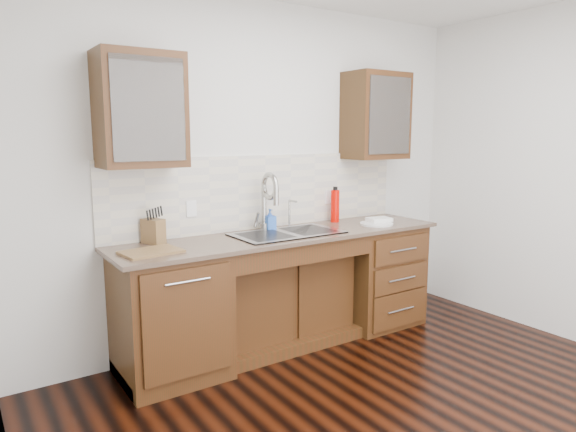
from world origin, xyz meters
TOP-DOWN VIEW (x-y plane):
  - wall_back at (0.00, 1.80)m, footprint 4.00×0.10m
  - base_cabinet_left at (-0.95, 1.44)m, footprint 0.70×0.62m
  - base_cabinet_center at (0.00, 1.53)m, footprint 1.20×0.44m
  - base_cabinet_right at (0.95, 1.44)m, footprint 0.70×0.62m
  - countertop at (0.00, 1.43)m, footprint 2.70×0.65m
  - backsplash at (0.00, 1.74)m, footprint 2.70×0.02m
  - sink at (0.00, 1.41)m, footprint 0.84×0.46m
  - faucet at (-0.07, 1.64)m, footprint 0.04×0.04m
  - filter_tap at (0.18, 1.65)m, footprint 0.02×0.02m
  - upper_cabinet_left at (-1.05, 1.58)m, footprint 0.55×0.34m
  - upper_cabinet_right at (1.05, 1.58)m, footprint 0.55×0.34m
  - outlet_left at (-0.65, 1.73)m, footprint 0.08×0.01m
  - outlet_right at (0.65, 1.73)m, footprint 0.08×0.01m
  - soap_bottle at (-0.03, 1.61)m, footprint 0.08×0.08m
  - water_bottle at (0.65, 1.63)m, footprint 0.09×0.09m
  - plate at (0.85, 1.32)m, footprint 0.34×0.34m
  - dish_towel at (0.93, 1.37)m, footprint 0.22×0.18m
  - knife_block at (-0.97, 1.65)m, footprint 0.15×0.18m
  - cutting_board at (-1.09, 1.36)m, footprint 0.40×0.30m
  - cup_left_a at (-1.18, 1.58)m, footprint 0.14×0.14m
  - cup_left_b at (-1.00, 1.58)m, footprint 0.13×0.13m
  - cup_right_a at (1.00, 1.58)m, footprint 0.18×0.18m
  - cup_right_b at (1.18, 1.58)m, footprint 0.12×0.12m

SIDE VIEW (x-z plane):
  - base_cabinet_center at x=0.00m, z-range 0.00..0.70m
  - base_cabinet_left at x=-0.95m, z-range 0.00..0.88m
  - base_cabinet_right at x=0.95m, z-range 0.00..0.88m
  - sink at x=0.00m, z-range 0.73..0.92m
  - countertop at x=0.00m, z-range 0.88..0.91m
  - plate at x=0.85m, z-range 0.91..0.93m
  - cutting_board at x=-1.09m, z-range 0.91..0.93m
  - dish_towel at x=0.93m, z-range 0.93..0.96m
  - soap_bottle at x=-0.03m, z-range 0.91..1.08m
  - knife_block at x=-0.97m, z-range 0.91..1.08m
  - filter_tap at x=0.18m, z-range 0.91..1.15m
  - water_bottle at x=0.65m, z-range 0.91..1.19m
  - faucet at x=-0.07m, z-range 0.91..1.31m
  - outlet_left at x=-0.65m, z-range 1.06..1.18m
  - outlet_right at x=0.65m, z-range 1.06..1.18m
  - backsplash at x=0.00m, z-range 0.91..1.50m
  - wall_back at x=0.00m, z-range 0.00..2.70m
  - cup_right_b at x=1.18m, z-range 1.72..1.82m
  - cup_left_b at x=-1.00m, z-range 1.72..1.83m
  - cup_right_a at x=1.00m, z-range 1.72..1.83m
  - cup_left_a at x=-1.18m, z-range 1.72..1.83m
  - upper_cabinet_left at x=-1.05m, z-range 1.45..2.20m
  - upper_cabinet_right at x=1.05m, z-range 1.45..2.20m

